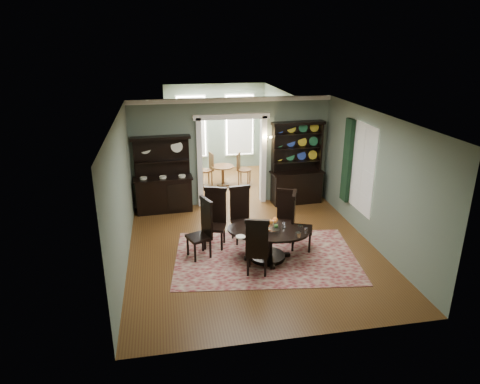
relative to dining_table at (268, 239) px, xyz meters
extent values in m
cube|color=brown|center=(-0.22, 0.39, -0.48)|extent=(5.50, 6.00, 0.01)
cube|color=silver|center=(-0.22, 0.39, 2.52)|extent=(5.50, 6.00, 0.01)
cube|color=slate|center=(-2.97, 0.39, 1.02)|extent=(0.01, 6.00, 3.00)
cube|color=slate|center=(2.53, 0.39, 1.02)|extent=(0.01, 6.00, 3.00)
cube|color=slate|center=(-0.22, -2.61, 1.02)|extent=(5.50, 0.01, 3.00)
cube|color=slate|center=(-2.04, 3.39, 1.02)|extent=(1.85, 0.01, 3.00)
cube|color=slate|center=(1.61, 3.39, 1.02)|extent=(1.85, 0.01, 3.00)
cube|color=slate|center=(-0.22, 3.39, 2.27)|extent=(1.80, 0.01, 0.50)
cube|color=white|center=(-0.22, 3.34, 2.46)|extent=(5.50, 0.10, 0.12)
cube|color=brown|center=(-0.22, 5.14, -0.48)|extent=(3.50, 3.50, 0.01)
cube|color=silver|center=(-0.22, 5.14, 2.52)|extent=(3.50, 3.50, 0.01)
cube|color=slate|center=(-1.97, 5.14, 1.02)|extent=(0.01, 3.50, 3.00)
cube|color=slate|center=(1.53, 5.14, 1.02)|extent=(0.01, 3.50, 3.00)
cube|color=slate|center=(-0.22, 6.89, 1.02)|extent=(3.50, 0.01, 3.00)
cube|color=white|center=(-1.07, 6.84, 1.07)|extent=(1.05, 0.06, 2.20)
cube|color=white|center=(0.63, 6.84, 1.07)|extent=(1.05, 0.06, 2.20)
cube|color=white|center=(-1.12, 3.39, 0.77)|extent=(0.14, 0.25, 2.50)
cube|color=white|center=(0.68, 3.39, 0.77)|extent=(0.14, 0.25, 2.50)
cube|color=white|center=(-0.22, 3.39, 2.02)|extent=(2.08, 0.25, 0.14)
cube|color=white|center=(2.52, 0.99, 1.12)|extent=(0.02, 1.10, 2.00)
cube|color=white|center=(2.51, 0.99, 1.12)|extent=(0.01, 1.22, 2.12)
cube|color=black|center=(2.43, 1.67, 1.12)|extent=(0.10, 0.35, 2.10)
cube|color=gold|center=(0.73, 3.31, 1.37)|extent=(0.08, 0.05, 0.18)
sphere|color=#FFD88C|center=(0.63, 3.16, 1.45)|extent=(0.07, 0.07, 0.07)
sphere|color=#FFD88C|center=(0.83, 3.16, 1.45)|extent=(0.07, 0.07, 0.07)
cube|color=maroon|center=(-0.02, 0.06, -0.47)|extent=(4.18, 3.03, 0.01)
ellipsoid|color=black|center=(0.00, 0.00, 0.19)|extent=(2.00, 1.61, 0.05)
cylinder|color=black|center=(0.00, 0.00, 0.15)|extent=(2.05, 2.05, 0.03)
cylinder|color=black|center=(0.00, 0.00, -0.13)|extent=(0.22, 0.22, 0.60)
cylinder|color=black|center=(0.00, 0.00, -0.43)|extent=(0.77, 0.77, 0.09)
cylinder|color=silver|center=(0.08, -0.09, 0.24)|extent=(0.31, 0.31, 0.05)
cube|color=black|center=(-1.05, 0.77, 0.01)|extent=(0.60, 0.58, 0.06)
cube|color=black|center=(-0.99, 0.97, 0.43)|extent=(0.48, 0.19, 0.82)
cube|color=black|center=(-0.99, 0.97, 0.85)|extent=(0.52, 0.22, 0.08)
cylinder|color=black|center=(-1.28, 0.64, -0.23)|extent=(0.05, 0.05, 0.48)
cylinder|color=black|center=(-0.92, 0.53, -0.23)|extent=(0.05, 0.05, 0.48)
cylinder|color=black|center=(-1.17, 1.00, -0.23)|extent=(0.05, 0.05, 0.48)
cylinder|color=black|center=(-0.81, 0.89, -0.23)|extent=(0.05, 0.05, 0.48)
cube|color=black|center=(-0.38, 0.93, -0.02)|extent=(0.51, 0.49, 0.06)
cube|color=black|center=(-0.40, 1.12, 0.39)|extent=(0.46, 0.11, 0.78)
cube|color=black|center=(-0.40, 1.12, 0.79)|extent=(0.51, 0.13, 0.08)
cylinder|color=black|center=(-0.53, 0.72, -0.25)|extent=(0.05, 0.05, 0.46)
cylinder|color=black|center=(-0.18, 0.77, -0.25)|extent=(0.05, 0.05, 0.46)
cylinder|color=black|center=(-0.58, 1.08, -0.25)|extent=(0.05, 0.05, 0.46)
cylinder|color=black|center=(-0.22, 1.13, -0.25)|extent=(0.05, 0.05, 0.46)
cube|color=black|center=(0.61, 0.81, -0.05)|extent=(0.56, 0.55, 0.06)
cube|color=black|center=(0.68, 0.98, 0.32)|extent=(0.41, 0.22, 0.72)
cube|color=black|center=(0.68, 0.98, 0.69)|extent=(0.45, 0.25, 0.07)
cylinder|color=black|center=(0.38, 0.73, -0.26)|extent=(0.05, 0.05, 0.43)
cylinder|color=black|center=(0.69, 0.59, -0.26)|extent=(0.05, 0.05, 0.43)
cylinder|color=black|center=(0.52, 1.03, -0.26)|extent=(0.05, 0.05, 0.43)
cylinder|color=black|center=(0.83, 0.89, -0.26)|extent=(0.05, 0.05, 0.43)
cube|color=black|center=(-1.44, 0.34, -0.01)|extent=(0.58, 0.60, 0.06)
cube|color=black|center=(-1.25, 0.42, 0.40)|extent=(0.21, 0.45, 0.79)
cube|color=black|center=(-1.25, 0.42, 0.80)|extent=(0.25, 0.50, 0.08)
cylinder|color=black|center=(-1.68, 0.45, -0.24)|extent=(0.05, 0.05, 0.47)
cylinder|color=black|center=(-1.55, 0.11, -0.24)|extent=(0.05, 0.05, 0.47)
cylinder|color=black|center=(-1.34, 0.58, -0.24)|extent=(0.05, 0.05, 0.47)
cylinder|color=black|center=(-1.21, 0.24, -0.24)|extent=(0.05, 0.05, 0.47)
cube|color=black|center=(0.87, 0.32, 0.00)|extent=(0.59, 0.60, 0.06)
cube|color=black|center=(0.68, 0.39, 0.41)|extent=(0.22, 0.46, 0.80)
cube|color=black|center=(0.68, 0.39, 0.82)|extent=(0.25, 0.51, 0.08)
cylinder|color=black|center=(0.97, 0.08, -0.24)|extent=(0.05, 0.05, 0.47)
cylinder|color=black|center=(1.11, 0.42, -0.24)|extent=(0.05, 0.05, 0.47)
cylinder|color=black|center=(0.63, 0.21, -0.24)|extent=(0.05, 0.05, 0.47)
cylinder|color=black|center=(0.76, 0.56, -0.24)|extent=(0.05, 0.05, 0.47)
cube|color=black|center=(-0.34, -0.52, -0.03)|extent=(0.54, 0.53, 0.06)
cube|color=black|center=(-0.40, -0.70, 0.35)|extent=(0.44, 0.17, 0.75)
cube|color=black|center=(-0.40, -0.70, 0.73)|extent=(0.48, 0.20, 0.08)
cylinder|color=black|center=(-0.12, -0.40, -0.26)|extent=(0.05, 0.05, 0.44)
cylinder|color=black|center=(-0.46, -0.30, -0.26)|extent=(0.05, 0.05, 0.44)
cylinder|color=black|center=(-0.22, -0.73, -0.26)|extent=(0.05, 0.05, 0.44)
cylinder|color=black|center=(-0.55, -0.63, -0.26)|extent=(0.05, 0.05, 0.44)
cube|color=black|center=(-2.13, 3.12, -0.02)|extent=(1.50, 0.58, 0.92)
cube|color=black|center=(-2.13, 3.12, 0.46)|extent=(1.59, 0.63, 0.05)
cube|color=black|center=(-2.13, 3.32, 1.02)|extent=(1.48, 0.15, 1.09)
cube|color=black|center=(-2.13, 3.23, 0.91)|extent=(1.44, 0.33, 0.04)
cube|color=black|center=(-2.13, 3.21, 1.55)|extent=(1.58, 0.40, 0.07)
cube|color=black|center=(1.61, 3.09, -0.03)|extent=(1.42, 0.58, 0.90)
cube|color=black|center=(1.61, 3.09, 0.43)|extent=(1.52, 0.64, 0.04)
cube|color=black|center=(1.61, 3.29, 1.12)|extent=(1.39, 0.14, 1.35)
cube|color=black|center=(0.93, 3.19, 1.12)|extent=(0.07, 0.26, 1.39)
cube|color=black|center=(2.28, 3.19, 1.12)|extent=(0.07, 0.26, 1.39)
cube|color=black|center=(1.61, 3.17, 1.81)|extent=(1.51, 0.41, 0.08)
cube|color=black|center=(1.61, 3.19, 0.72)|extent=(1.41, 0.34, 0.03)
cube|color=black|center=(1.61, 3.19, 1.12)|extent=(1.41, 0.34, 0.03)
cube|color=black|center=(1.61, 3.19, 1.51)|extent=(1.41, 0.34, 0.03)
cylinder|color=brown|center=(-0.26, 4.91, 0.16)|extent=(0.71, 0.71, 0.04)
cylinder|color=brown|center=(-0.26, 4.91, -0.15)|extent=(0.09, 0.09, 0.62)
cylinder|color=brown|center=(-0.26, 4.91, -0.45)|extent=(0.39, 0.39, 0.05)
cylinder|color=brown|center=(-0.80, 5.03, 0.02)|extent=(0.44, 0.44, 0.04)
cube|color=brown|center=(-0.60, 5.07, 0.30)|extent=(0.12, 0.40, 0.56)
cylinder|color=brown|center=(-0.98, 5.15, -0.23)|extent=(0.04, 0.04, 0.50)
cylinder|color=brown|center=(-0.92, 4.84, -0.23)|extent=(0.04, 0.04, 0.50)
cylinder|color=brown|center=(-0.68, 5.21, -0.23)|extent=(0.04, 0.04, 0.50)
cylinder|color=brown|center=(-0.61, 4.91, -0.23)|extent=(0.04, 0.04, 0.50)
cylinder|color=brown|center=(0.44, 4.90, 0.01)|extent=(0.43, 0.43, 0.04)
cube|color=brown|center=(0.26, 4.98, 0.28)|extent=(0.19, 0.37, 0.54)
cylinder|color=brown|center=(0.52, 4.70, -0.23)|extent=(0.04, 0.04, 0.49)
cylinder|color=brown|center=(0.64, 4.97, -0.23)|extent=(0.04, 0.04, 0.49)
cylinder|color=brown|center=(0.24, 4.82, -0.23)|extent=(0.04, 0.04, 0.49)
cylinder|color=brown|center=(0.36, 5.10, -0.23)|extent=(0.04, 0.04, 0.49)
camera|label=1|loc=(-2.06, -7.96, 4.07)|focal=32.00mm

